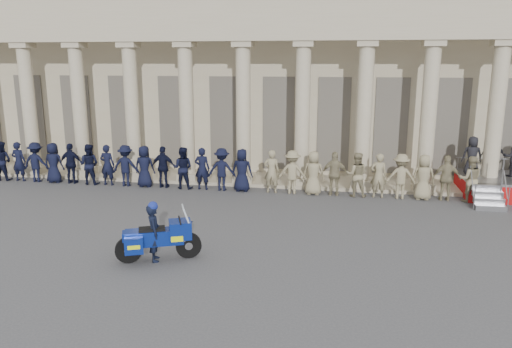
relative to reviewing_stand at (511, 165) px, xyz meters
The scene contains 6 objects.
ground 12.83m from the reviewing_stand, 140.97° to the right, with size 90.00×90.00×0.00m, color #414144.
building 12.40m from the reviewing_stand, 145.93° to the left, with size 40.00×12.50×9.00m.
officer_rank 12.62m from the reviewing_stand, behind, with size 22.53×0.70×1.84m.
reviewing_stand is the anchor object (origin of this frame).
motorcycle 14.87m from the reviewing_stand, 142.65° to the right, with size 2.28×1.42×1.54m.
rider 14.99m from the reviewing_stand, 142.77° to the right, with size 0.59×0.70×1.73m.
Camera 1 is at (3.11, -13.51, 5.56)m, focal length 35.00 mm.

